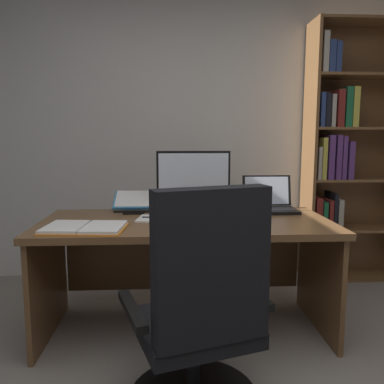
{
  "coord_description": "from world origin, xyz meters",
  "views": [
    {
      "loc": [
        -0.31,
        -1.13,
        1.24
      ],
      "look_at": [
        -0.18,
        1.21,
        0.91
      ],
      "focal_mm": 36.76,
      "sensor_mm": 36.0,
      "label": 1
    }
  ],
  "objects_px": {
    "notepad": "(150,219)",
    "bookshelf": "(345,157)",
    "monitor": "(193,181)",
    "keyboard": "(198,224)",
    "office_chair": "(201,323)",
    "computer_mouse": "(249,222)",
    "open_binder": "(85,228)",
    "laptop": "(270,204)",
    "reading_stand_with_book": "(135,201)",
    "desk": "(186,246)",
    "pen": "(153,217)"
  },
  "relations": [
    {
      "from": "laptop",
      "to": "bookshelf",
      "type": "bearing_deg",
      "value": 38.15
    },
    {
      "from": "computer_mouse",
      "to": "bookshelf",
      "type": "bearing_deg",
      "value": 46.01
    },
    {
      "from": "bookshelf",
      "to": "reading_stand_with_book",
      "type": "height_order",
      "value": "bookshelf"
    },
    {
      "from": "desk",
      "to": "laptop",
      "type": "height_order",
      "value": "laptop"
    },
    {
      "from": "desk",
      "to": "notepad",
      "type": "xyz_separation_m",
      "value": [
        -0.22,
        -0.04,
        0.2
      ]
    },
    {
      "from": "computer_mouse",
      "to": "open_binder",
      "type": "height_order",
      "value": "computer_mouse"
    },
    {
      "from": "bookshelf",
      "to": "keyboard",
      "type": "bearing_deg",
      "value": -141.21
    },
    {
      "from": "computer_mouse",
      "to": "pen",
      "type": "relative_size",
      "value": 0.74
    },
    {
      "from": "pen",
      "to": "notepad",
      "type": "bearing_deg",
      "value": 180.0
    },
    {
      "from": "notepad",
      "to": "bookshelf",
      "type": "bearing_deg",
      "value": 28.19
    },
    {
      "from": "reading_stand_with_book",
      "to": "laptop",
      "type": "bearing_deg",
      "value": -3.78
    },
    {
      "from": "keyboard",
      "to": "pen",
      "type": "xyz_separation_m",
      "value": [
        -0.27,
        0.21,
        0.0
      ]
    },
    {
      "from": "notepad",
      "to": "office_chair",
      "type": "bearing_deg",
      "value": -72.97
    },
    {
      "from": "notepad",
      "to": "keyboard",
      "type": "bearing_deg",
      "value": -35.75
    },
    {
      "from": "desk",
      "to": "office_chair",
      "type": "height_order",
      "value": "office_chair"
    },
    {
      "from": "monitor",
      "to": "bookshelf",
      "type": "bearing_deg",
      "value": 25.37
    },
    {
      "from": "office_chair",
      "to": "keyboard",
      "type": "xyz_separation_m",
      "value": [
        0.03,
        0.63,
        0.3
      ]
    },
    {
      "from": "laptop",
      "to": "keyboard",
      "type": "distance_m",
      "value": 0.7
    },
    {
      "from": "monitor",
      "to": "computer_mouse",
      "type": "xyz_separation_m",
      "value": [
        0.3,
        -0.44,
        -0.19
      ]
    },
    {
      "from": "computer_mouse",
      "to": "reading_stand_with_book",
      "type": "relative_size",
      "value": 0.35
    },
    {
      "from": "bookshelf",
      "to": "pen",
      "type": "bearing_deg",
      "value": -151.52
    },
    {
      "from": "computer_mouse",
      "to": "notepad",
      "type": "distance_m",
      "value": 0.62
    },
    {
      "from": "office_chair",
      "to": "notepad",
      "type": "relative_size",
      "value": 4.99
    },
    {
      "from": "laptop",
      "to": "keyboard",
      "type": "bearing_deg",
      "value": -140.26
    },
    {
      "from": "open_binder",
      "to": "notepad",
      "type": "relative_size",
      "value": 2.24
    },
    {
      "from": "office_chair",
      "to": "open_binder",
      "type": "relative_size",
      "value": 2.23
    },
    {
      "from": "computer_mouse",
      "to": "reading_stand_with_book",
      "type": "height_order",
      "value": "reading_stand_with_book"
    },
    {
      "from": "desk",
      "to": "monitor",
      "type": "height_order",
      "value": "monitor"
    },
    {
      "from": "office_chair",
      "to": "computer_mouse",
      "type": "xyz_separation_m",
      "value": [
        0.33,
        0.63,
        0.3
      ]
    },
    {
      "from": "monitor",
      "to": "laptop",
      "type": "distance_m",
      "value": 0.56
    },
    {
      "from": "keyboard",
      "to": "open_binder",
      "type": "height_order",
      "value": "same"
    },
    {
      "from": "pen",
      "to": "bookshelf",
      "type": "bearing_deg",
      "value": 28.48
    },
    {
      "from": "bookshelf",
      "to": "monitor",
      "type": "relative_size",
      "value": 4.34
    },
    {
      "from": "open_binder",
      "to": "monitor",
      "type": "bearing_deg",
      "value": 42.8
    },
    {
      "from": "laptop",
      "to": "reading_stand_with_book",
      "type": "xyz_separation_m",
      "value": [
        -0.94,
        0.06,
        0.01
      ]
    },
    {
      "from": "laptop",
      "to": "pen",
      "type": "distance_m",
      "value": 0.84
    },
    {
      "from": "bookshelf",
      "to": "open_binder",
      "type": "height_order",
      "value": "bookshelf"
    },
    {
      "from": "computer_mouse",
      "to": "laptop",
      "type": "bearing_deg",
      "value": 62.2
    },
    {
      "from": "laptop",
      "to": "office_chair",
      "type": "bearing_deg",
      "value": -117.82
    },
    {
      "from": "desk",
      "to": "computer_mouse",
      "type": "relative_size",
      "value": 17.24
    },
    {
      "from": "computer_mouse",
      "to": "open_binder",
      "type": "bearing_deg",
      "value": -176.95
    },
    {
      "from": "bookshelf",
      "to": "keyboard",
      "type": "height_order",
      "value": "bookshelf"
    },
    {
      "from": "monitor",
      "to": "notepad",
      "type": "bearing_deg",
      "value": -140.47
    },
    {
      "from": "open_binder",
      "to": "notepad",
      "type": "height_order",
      "value": "open_binder"
    },
    {
      "from": "monitor",
      "to": "computer_mouse",
      "type": "height_order",
      "value": "monitor"
    },
    {
      "from": "laptop",
      "to": "open_binder",
      "type": "distance_m",
      "value": 1.27
    },
    {
      "from": "open_binder",
      "to": "laptop",
      "type": "bearing_deg",
      "value": 28.08
    },
    {
      "from": "monitor",
      "to": "open_binder",
      "type": "bearing_deg",
      "value": -142.43
    },
    {
      "from": "bookshelf",
      "to": "laptop",
      "type": "relative_size",
      "value": 6.27
    },
    {
      "from": "bookshelf",
      "to": "monitor",
      "type": "distance_m",
      "value": 1.49
    }
  ]
}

